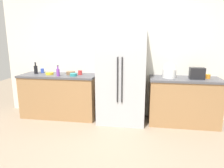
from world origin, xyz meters
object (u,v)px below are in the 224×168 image
Objects in this scene: bowl_a at (71,73)px; bowl_b at (50,73)px; bowl_c at (73,75)px; bottle_b at (36,69)px; toaster at (197,73)px; rice_cooker at (169,71)px; refrigerator at (122,77)px; bottle_a at (58,72)px; cup_b at (80,73)px; cup_c at (208,76)px; cup_a at (42,71)px.

bowl_b is (-0.43, -0.08, -0.01)m from bowl_a.
bottle_b is at bearing 170.29° from bowl_c.
toaster is 0.49m from rice_cooker.
toaster is 1.40× the size of bowl_a.
bowl_a is at bearing 178.97° from rice_cooker.
toaster is at bearing -7.64° from rice_cooker.
refrigerator is 1.51m from bowl_b.
bottle_a reaches higher than cup_b.
bowl_a is 0.44m from bowl_b.
cup_c is (2.49, -0.02, -0.01)m from cup_b.
toaster reaches higher than cup_c.
bottle_a is 1.17× the size of bowl_a.
bowl_a reaches higher than bowl_c.
cup_b is 0.64× the size of bowl_c.
bowl_c is (-1.87, -0.13, -0.10)m from rice_cooker.
toaster is at bearing -0.40° from bowl_b.
refrigerator reaches higher than cup_b.
refrigerator is 12.77× the size of bowl_c.
cup_c is (0.71, 0.02, -0.09)m from rice_cooker.
rice_cooker is 2.76m from bottle_b.
bowl_a is (0.77, 0.01, -0.06)m from bottle_b.
bottle_b reaches higher than cup_a.
cup_b reaches higher than bowl_c.
bowl_b is at bearing -172.67° from cup_b.
refrigerator is 7.53× the size of bottle_b.
bottle_b is at bearing 179.52° from rice_cooker.
refrigerator reaches higher than bottle_a.
cup_c is (0.22, 0.08, -0.07)m from toaster.
toaster reaches higher than bowl_a.
bottle_b is at bearing 177.19° from refrigerator.
bowl_b is at bearing 171.29° from bowl_c.
refrigerator reaches higher than bottle_b.
bowl_c is (-0.97, -0.06, 0.02)m from refrigerator.
bottle_a reaches higher than bowl_c.
bowl_c is (-0.09, -0.17, -0.02)m from cup_b.
bottle_a is at bearing -169.91° from bowl_c.
rice_cooker is 1.81× the size of bowl_b.
cup_b is 2.49m from cup_c.
rice_cooker is 1.55× the size of bowl_a.
bowl_a is at bearing 179.63° from cup_c.
cup_c is at bearing 1.16° from bowl_b.
refrigerator is at bearing -176.94° from cup_c.
bottle_b is 2.64× the size of cup_a.
bowl_b is at bearing -11.30° from bottle_b.
refrigerator is 19.89× the size of cup_a.
bottle_a is (-2.66, -0.12, -0.02)m from toaster.
bottle_b reaches higher than cup_c.
bowl_a is (0.69, -0.12, -0.01)m from cup_a.
refrigerator is 6.34× the size of rice_cooker.
bowl_c is (0.81, -0.28, -0.02)m from cup_a.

